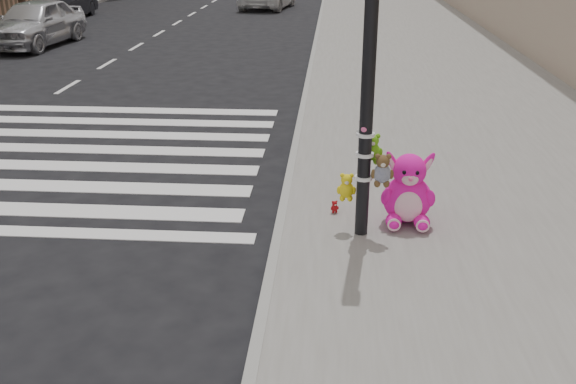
# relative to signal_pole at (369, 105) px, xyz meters

# --- Properties ---
(ground) EXTENTS (120.00, 120.00, 0.00)m
(ground) POSITION_rel_signal_pole_xyz_m (-2.62, -1.81, -1.80)
(ground) COLOR black
(ground) RESTS_ON ground
(sidewalk_near) EXTENTS (7.00, 80.00, 0.14)m
(sidewalk_near) POSITION_rel_signal_pole_xyz_m (2.38, 8.19, -1.73)
(sidewalk_near) COLOR slate
(sidewalk_near) RESTS_ON ground
(curb_edge) EXTENTS (0.12, 80.00, 0.15)m
(curb_edge) POSITION_rel_signal_pole_xyz_m (-1.07, 8.19, -1.73)
(curb_edge) COLOR gray
(curb_edge) RESTS_ON ground
(signal_pole) EXTENTS (0.69, 0.49, 4.00)m
(signal_pole) POSITION_rel_signal_pole_xyz_m (0.00, 0.00, 0.00)
(signal_pole) COLOR black
(signal_pole) RESTS_ON sidewalk_near
(pink_bunny) EXTENTS (0.70, 0.73, 0.99)m
(pink_bunny) POSITION_rel_signal_pole_xyz_m (0.58, 0.36, -1.25)
(pink_bunny) COLOR #FF15AE
(pink_bunny) RESTS_ON sidewalk_near
(red_teddy) EXTENTS (0.14, 0.12, 0.18)m
(red_teddy) POSITION_rel_signal_pole_xyz_m (-0.36, 0.59, -1.57)
(red_teddy) COLOR #A01014
(red_teddy) RESTS_ON sidewalk_near
(car_silver_far) EXTENTS (2.20, 4.72, 1.56)m
(car_silver_far) POSITION_rel_signal_pole_xyz_m (-10.50, 14.12, -1.02)
(car_silver_far) COLOR silver
(car_silver_far) RESTS_ON ground
(car_dark_far) EXTENTS (1.41, 3.96, 1.30)m
(car_dark_far) POSITION_rel_signal_pole_xyz_m (-12.26, 21.26, -1.14)
(car_dark_far) COLOR black
(car_dark_far) RESTS_ON ground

